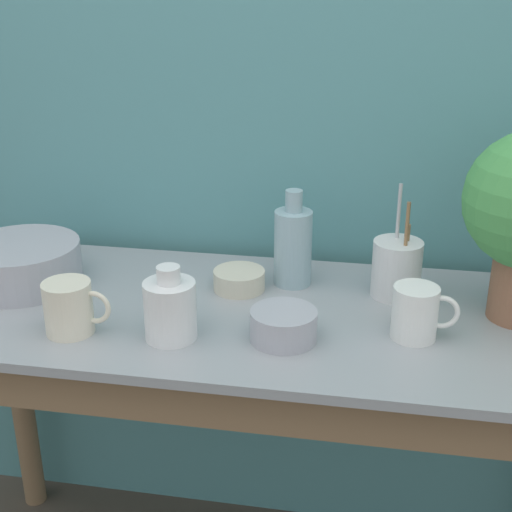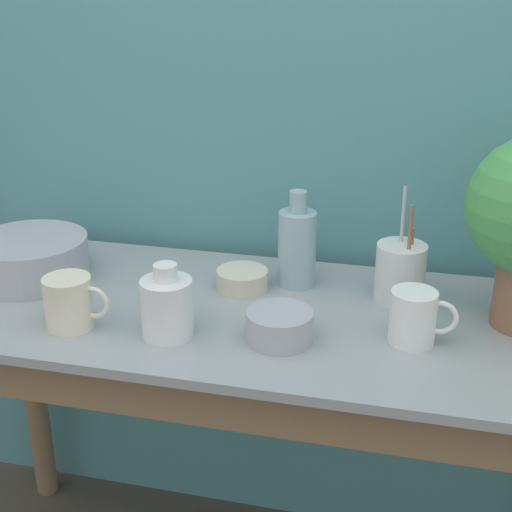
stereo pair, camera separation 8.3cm
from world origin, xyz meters
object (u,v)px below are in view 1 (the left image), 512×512
bottle_short (170,308)px  utensil_cup (397,268)px  bowl_wash_large (21,264)px  bowl_small_cream (239,280)px  mug_white (416,312)px  mug_cream (70,308)px  bowl_small_steel (284,325)px  bottle_tall (293,245)px

bottle_short → utensil_cup: bearing=32.2°
bowl_wash_large → bowl_small_cream: (0.48, 0.05, -0.02)m
bowl_small_cream → utensil_cup: bearing=4.9°
bowl_wash_large → bottle_short: bearing=-24.7°
mug_white → bowl_small_cream: 0.40m
mug_cream → mug_white: 0.65m
mug_white → bowl_small_cream: size_ratio=1.12×
bottle_short → mug_white: 0.46m
bowl_wash_large → mug_cream: (0.20, -0.19, 0.01)m
mug_cream → bowl_small_steel: (0.40, 0.04, -0.02)m
bowl_wash_large → utensil_cup: (0.81, 0.08, 0.02)m
bottle_short → mug_white: size_ratio=1.16×
bowl_wash_large → bottle_tall: 0.60m
mug_white → mug_cream: bearing=-171.7°
bottle_tall → mug_cream: bottle_tall is taller
bottle_short → bowl_small_cream: (0.08, 0.23, -0.04)m
bottle_short → bowl_small_cream: bearing=70.3°
bowl_wash_large → bottle_short: size_ratio=1.78×
mug_cream → bottle_short: bearing=3.7°
bottle_short → bowl_small_cream: bottle_short is taller
bottle_tall → bottle_short: 0.35m
bottle_tall → bowl_small_steel: 0.26m
bowl_wash_large → utensil_cup: 0.81m
mug_white → bowl_small_cream: (-0.37, 0.15, -0.03)m
bowl_small_steel → bottle_tall: bearing=93.7°
mug_white → utensil_cup: bearing=101.2°
bowl_wash_large → mug_white: size_ratio=2.07×
mug_cream → bottle_tall: bearing=37.6°
bottle_tall → bowl_small_cream: 0.14m
bottle_tall → bottle_short: size_ratio=1.47×
bowl_small_steel → bowl_wash_large: bearing=165.9°
bottle_tall → bowl_small_steel: (0.02, -0.26, -0.06)m
utensil_cup → bottle_short: bearing=-147.8°
bottle_short → mug_cream: 0.19m
bowl_small_cream → bottle_tall: bearing=25.2°
utensil_cup → bottle_tall: bearing=174.1°
bottle_tall → bowl_wash_large: bearing=-169.8°
bottle_tall → bowl_small_steel: bearing=-86.3°
mug_cream → bowl_small_steel: 0.41m
mug_cream → utensil_cup: bearing=24.2°
bowl_wash_large → bottle_short: (0.39, -0.18, 0.01)m
bottle_short → utensil_cup: (0.42, 0.26, 0.00)m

